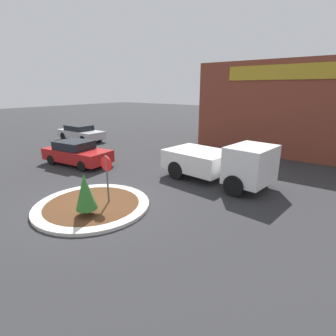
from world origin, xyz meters
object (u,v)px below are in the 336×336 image
Objects in this scene: parked_sedan_red at (77,153)px; parked_sedan_silver at (81,133)px; utility_truck at (220,162)px; stop_sign at (107,172)px.

parked_sedan_red reaches higher than parked_sedan_silver.
parked_sedan_red is (-8.42, -2.25, -0.30)m from utility_truck.
stop_sign is 6.70m from parked_sedan_red.
utility_truck reaches higher than parked_sedan_silver.
utility_truck is 14.97m from parked_sedan_silver.
parked_sedan_silver is (-14.75, 2.55, -0.31)m from utility_truck.
utility_truck is at bearing -9.59° from parked_sedan_silver.
parked_sedan_silver is at bearing 136.16° from parked_sedan_red.
utility_truck is 8.73m from parked_sedan_red.
utility_truck is 1.19× the size of parked_sedan_silver.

